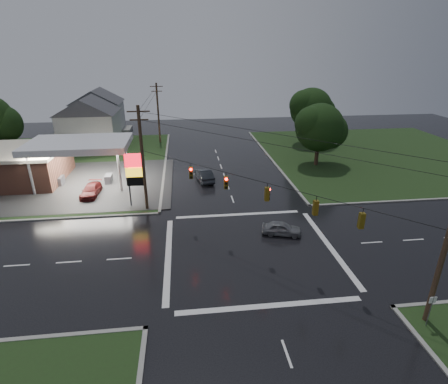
{
  "coord_description": "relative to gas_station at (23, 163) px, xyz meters",
  "views": [
    {
      "loc": [
        -5.3,
        -25.29,
        16.13
      ],
      "look_at": [
        -1.57,
        6.07,
        3.0
      ],
      "focal_mm": 28.0,
      "sensor_mm": 36.0,
      "label": 1
    }
  ],
  "objects": [
    {
      "name": "car_pump",
      "position": [
        9.37,
        -5.66,
        -1.9
      ],
      "size": [
        2.03,
        4.52,
        1.29
      ],
      "primitive_type": "imported",
      "rotation": [
        0.0,
        0.0,
        -0.05
      ],
      "color": "maroon",
      "rests_on": "ground"
    },
    {
      "name": "utility_pole_nw",
      "position": [
        16.18,
        -10.2,
        3.17
      ],
      "size": [
        2.2,
        0.32,
        11.0
      ],
      "color": "#382619",
      "rests_on": "ground"
    },
    {
      "name": "car_crossing",
      "position": [
        29.06,
        -17.29,
        -1.93
      ],
      "size": [
        3.91,
        2.42,
        1.24
      ],
      "primitive_type": "imported",
      "rotation": [
        0.0,
        0.0,
        1.29
      ],
      "color": "slate",
      "rests_on": "ground"
    },
    {
      "name": "ground",
      "position": [
        25.68,
        -19.7,
        -2.55
      ],
      "size": [
        120.0,
        120.0,
        0.0
      ],
      "primitive_type": "plane",
      "color": "black",
      "rests_on": "ground"
    },
    {
      "name": "house_near",
      "position": [
        4.73,
        16.3,
        1.86
      ],
      "size": [
        11.05,
        8.48,
        8.6
      ],
      "color": "silver",
      "rests_on": "ground"
    },
    {
      "name": "car_north",
      "position": [
        22.84,
        -2.28,
        -1.77
      ],
      "size": [
        2.54,
        4.97,
        1.56
      ],
      "primitive_type": "imported",
      "rotation": [
        0.0,
        0.0,
        3.34
      ],
      "color": "#21252A",
      "rests_on": "ground"
    },
    {
      "name": "utility_pole_se",
      "position": [
        35.18,
        -29.2,
        3.17
      ],
      "size": [
        2.2,
        0.32,
        11.0
      ],
      "color": "#382619",
      "rests_on": "ground"
    },
    {
      "name": "traffic_signals",
      "position": [
        25.69,
        -19.72,
        3.93
      ],
      "size": [
        26.87,
        26.87,
        1.47
      ],
      "color": "black",
      "rests_on": "ground"
    },
    {
      "name": "gas_station",
      "position": [
        0.0,
        0.0,
        0.0
      ],
      "size": [
        26.2,
        18.0,
        5.6
      ],
      "color": "#2D2D2D",
      "rests_on": "ground"
    },
    {
      "name": "grass_nw",
      "position": [
        -0.32,
        6.3,
        -2.51
      ],
      "size": [
        36.0,
        36.0,
        0.08
      ],
      "primitive_type": "cube",
      "color": "#1F3116",
      "rests_on": "ground"
    },
    {
      "name": "grass_ne",
      "position": [
        51.68,
        6.3,
        -2.51
      ],
      "size": [
        36.0,
        36.0,
        0.08
      ],
      "primitive_type": "cube",
      "color": "#1F3116",
      "rests_on": "ground"
    },
    {
      "name": "tree_ne_near",
      "position": [
        39.82,
        2.29,
        3.01
      ],
      "size": [
        7.99,
        6.8,
        8.98
      ],
      "color": "black",
      "rests_on": "ground"
    },
    {
      "name": "utility_pole_n",
      "position": [
        16.18,
        18.3,
        2.92
      ],
      "size": [
        2.2,
        0.32,
        10.5
      ],
      "color": "#382619",
      "rests_on": "ground"
    },
    {
      "name": "house_far",
      "position": [
        3.73,
        28.3,
        1.86
      ],
      "size": [
        11.05,
        8.48,
        8.6
      ],
      "color": "silver",
      "rests_on": "ground"
    },
    {
      "name": "pylon_sign",
      "position": [
        15.18,
        -9.2,
        1.46
      ],
      "size": [
        2.0,
        0.35,
        6.0
      ],
      "color": "#59595E",
      "rests_on": "ground"
    },
    {
      "name": "tree_ne_far",
      "position": [
        42.83,
        14.29,
        3.63
      ],
      "size": [
        8.46,
        7.2,
        9.8
      ],
      "color": "black",
      "rests_on": "ground"
    }
  ]
}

